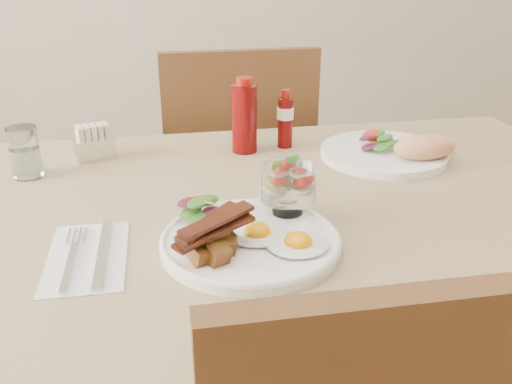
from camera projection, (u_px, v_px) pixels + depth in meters
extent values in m
cylinder|color=brown|center=(22.00, 304.00, 1.43)|extent=(0.06, 0.06, 0.71)
cylinder|color=brown|center=(458.00, 260.00, 1.62)|extent=(0.06, 0.06, 0.71)
cube|color=brown|center=(288.00, 214.00, 1.04)|extent=(1.30, 0.85, 0.04)
cube|color=#9B885F|center=(288.00, 204.00, 1.03)|extent=(1.33, 0.88, 0.00)
cylinder|color=brown|center=(183.00, 286.00, 1.73)|extent=(0.04, 0.04, 0.45)
cylinder|color=brown|center=(299.00, 275.00, 1.79)|extent=(0.04, 0.04, 0.45)
cylinder|color=brown|center=(177.00, 231.00, 2.05)|extent=(0.04, 0.04, 0.45)
cylinder|color=brown|center=(275.00, 223.00, 2.11)|extent=(0.04, 0.04, 0.45)
cube|color=brown|center=(232.00, 186.00, 1.82)|extent=(0.42, 0.42, 0.03)
cube|color=brown|center=(241.00, 136.00, 1.55)|extent=(0.42, 0.03, 0.46)
cylinder|color=white|center=(250.00, 243.00, 0.88)|extent=(0.28, 0.28, 0.02)
ellipsoid|color=white|center=(298.00, 245.00, 0.85)|extent=(0.10, 0.09, 0.01)
ellipsoid|color=orange|center=(298.00, 241.00, 0.85)|extent=(0.04, 0.04, 0.03)
ellipsoid|color=white|center=(257.00, 234.00, 0.88)|extent=(0.10, 0.09, 0.01)
ellipsoid|color=orange|center=(257.00, 231.00, 0.88)|extent=(0.04, 0.04, 0.03)
cube|color=brown|center=(205.00, 246.00, 0.83)|extent=(0.03, 0.03, 0.03)
cube|color=brown|center=(224.00, 247.00, 0.83)|extent=(0.03, 0.03, 0.03)
cube|color=brown|center=(201.00, 256.00, 0.81)|extent=(0.03, 0.03, 0.02)
cube|color=brown|center=(225.00, 240.00, 0.85)|extent=(0.03, 0.03, 0.03)
cube|color=brown|center=(218.00, 254.00, 0.81)|extent=(0.03, 0.03, 0.03)
cube|color=brown|center=(193.00, 247.00, 0.83)|extent=(0.03, 0.03, 0.02)
cube|color=brown|center=(217.00, 234.00, 0.83)|extent=(0.03, 0.03, 0.03)
cube|color=#4B1B0C|center=(210.00, 232.00, 0.82)|extent=(0.11, 0.09, 0.01)
cube|color=#4B1B0C|center=(216.00, 230.00, 0.81)|extent=(0.12, 0.08, 0.01)
cube|color=#4B1B0C|center=(210.00, 222.00, 0.82)|extent=(0.11, 0.10, 0.01)
cube|color=#4B1B0C|center=(217.00, 220.00, 0.81)|extent=(0.12, 0.09, 0.01)
ellipsoid|color=#1A4412|center=(199.00, 217.00, 0.93)|extent=(0.05, 0.04, 0.01)
ellipsoid|color=#1A4412|center=(212.00, 214.00, 0.94)|extent=(0.05, 0.04, 0.01)
ellipsoid|color=#3C1322|center=(192.00, 210.00, 0.95)|extent=(0.04, 0.03, 0.01)
ellipsoid|color=#1A4412|center=(199.00, 219.00, 0.91)|extent=(0.05, 0.04, 0.01)
ellipsoid|color=#1A4412|center=(190.00, 214.00, 0.92)|extent=(0.04, 0.04, 0.01)
ellipsoid|color=#3C1322|center=(210.00, 211.00, 0.92)|extent=(0.04, 0.03, 0.01)
ellipsoid|color=#1A4412|center=(200.00, 201.00, 0.94)|extent=(0.05, 0.04, 0.01)
ellipsoid|color=#1A4412|center=(209.00, 201.00, 0.94)|extent=(0.04, 0.03, 0.01)
ellipsoid|color=#3C1322|center=(186.00, 203.00, 0.92)|extent=(0.04, 0.03, 0.01)
ellipsoid|color=#1A4412|center=(198.00, 203.00, 0.91)|extent=(0.04, 0.04, 0.01)
ellipsoid|color=#1A4412|center=(208.00, 199.00, 0.92)|extent=(0.04, 0.03, 0.01)
cylinder|color=orange|center=(203.00, 199.00, 0.92)|extent=(0.01, 0.04, 0.01)
cylinder|color=orange|center=(195.00, 196.00, 0.93)|extent=(0.04, 0.01, 0.01)
cylinder|color=orange|center=(204.00, 202.00, 0.91)|extent=(0.03, 0.03, 0.01)
cylinder|color=white|center=(287.00, 209.00, 0.96)|extent=(0.05, 0.05, 0.01)
cylinder|color=white|center=(287.00, 202.00, 0.95)|extent=(0.02, 0.02, 0.02)
cylinder|color=white|center=(288.00, 183.00, 0.94)|extent=(0.10, 0.10, 0.05)
cylinder|color=beige|center=(279.00, 188.00, 0.95)|extent=(0.03, 0.03, 0.01)
cylinder|color=beige|center=(298.00, 187.00, 0.94)|extent=(0.03, 0.03, 0.01)
cylinder|color=beige|center=(286.00, 180.00, 0.96)|extent=(0.03, 0.03, 0.01)
cylinder|color=#97C53C|center=(279.00, 172.00, 0.94)|extent=(0.04, 0.04, 0.01)
cone|color=red|center=(298.00, 173.00, 0.93)|extent=(0.03, 0.03, 0.03)
cone|color=red|center=(280.00, 171.00, 0.92)|extent=(0.03, 0.03, 0.03)
cone|color=red|center=(288.00, 163.00, 0.94)|extent=(0.03, 0.03, 0.03)
ellipsoid|color=#2B782D|center=(291.00, 160.00, 0.93)|extent=(0.02, 0.01, 0.00)
ellipsoid|color=#2B782D|center=(296.00, 158.00, 0.93)|extent=(0.02, 0.01, 0.00)
cylinder|color=white|center=(384.00, 153.00, 1.25)|extent=(0.28, 0.28, 0.02)
ellipsoid|color=#1A4412|center=(374.00, 147.00, 1.25)|extent=(0.05, 0.04, 0.01)
ellipsoid|color=#1A4412|center=(386.00, 142.00, 1.26)|extent=(0.05, 0.04, 0.01)
ellipsoid|color=#3C1322|center=(370.00, 147.00, 1.23)|extent=(0.04, 0.04, 0.01)
ellipsoid|color=#1A4412|center=(382.00, 147.00, 1.21)|extent=(0.05, 0.04, 0.01)
ellipsoid|color=#1A4412|center=(393.00, 144.00, 1.23)|extent=(0.04, 0.03, 0.01)
ellipsoid|color=#3C1322|center=(366.00, 138.00, 1.26)|extent=(0.04, 0.03, 0.01)
ellipsoid|color=#1A4412|center=(385.00, 138.00, 1.24)|extent=(0.04, 0.04, 0.01)
ellipsoid|color=#1A4412|center=(378.00, 134.00, 1.26)|extent=(0.04, 0.03, 0.01)
ellipsoid|color=red|center=(373.00, 138.00, 1.27)|extent=(0.05, 0.04, 0.03)
ellipsoid|color=tan|center=(425.00, 146.00, 1.19)|extent=(0.15, 0.11, 0.05)
cylinder|color=#570405|center=(244.00, 119.00, 1.25)|extent=(0.07, 0.07, 0.15)
cylinder|color=maroon|center=(244.00, 81.00, 1.22)|extent=(0.04, 0.04, 0.02)
cylinder|color=#570405|center=(285.00, 123.00, 1.29)|extent=(0.04, 0.04, 0.11)
cylinder|color=white|center=(285.00, 113.00, 1.28)|extent=(0.05, 0.05, 0.03)
cylinder|color=maroon|center=(286.00, 94.00, 1.26)|extent=(0.02, 0.02, 0.02)
cube|color=silver|center=(95.00, 148.00, 1.23)|extent=(0.09, 0.07, 0.05)
cube|color=beige|center=(80.00, 138.00, 1.21)|extent=(0.02, 0.04, 0.05)
cube|color=beige|center=(87.00, 137.00, 1.22)|extent=(0.02, 0.04, 0.05)
cube|color=beige|center=(93.00, 136.00, 1.22)|extent=(0.02, 0.04, 0.05)
cube|color=beige|center=(100.00, 135.00, 1.23)|extent=(0.02, 0.04, 0.05)
cube|color=beige|center=(106.00, 134.00, 1.23)|extent=(0.02, 0.04, 0.05)
cylinder|color=white|center=(25.00, 152.00, 1.13)|extent=(0.06, 0.06, 0.10)
cylinder|color=silver|center=(27.00, 162.00, 1.14)|extent=(0.05, 0.05, 0.06)
cube|color=silver|center=(87.00, 257.00, 0.86)|extent=(0.12, 0.21, 0.00)
cube|color=silver|center=(103.00, 253.00, 0.86)|extent=(0.02, 0.20, 0.00)
cube|color=silver|center=(69.00, 266.00, 0.82)|extent=(0.01, 0.14, 0.00)
cube|color=silver|center=(69.00, 236.00, 0.91)|extent=(0.00, 0.05, 0.00)
cube|color=silver|center=(74.00, 235.00, 0.91)|extent=(0.00, 0.05, 0.00)
cube|color=silver|center=(80.00, 235.00, 0.91)|extent=(0.00, 0.05, 0.00)
cube|color=silver|center=(85.00, 235.00, 0.91)|extent=(0.00, 0.05, 0.00)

